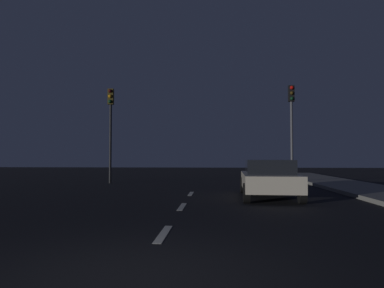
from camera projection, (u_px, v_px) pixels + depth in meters
name	position (u px, v px, depth m)	size (l,w,h in m)	color
ground_plane	(184.00, 204.00, 11.29)	(80.00, 80.00, 0.00)	black
lane_stripe_second	(163.00, 234.00, 6.90)	(0.16, 1.60, 0.01)	silver
lane_stripe_third	(182.00, 207.00, 10.69)	(0.16, 1.60, 0.01)	silver
lane_stripe_fourth	(191.00, 194.00, 14.48)	(0.16, 1.60, 0.01)	silver
traffic_signal_left	(111.00, 117.00, 20.50)	(0.32, 0.38, 5.39)	black
traffic_signal_right	(292.00, 115.00, 19.82)	(0.32, 0.38, 5.45)	#4C4C51
car_stopped_ahead	(269.00, 178.00, 13.09)	(2.12, 4.54, 1.38)	beige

